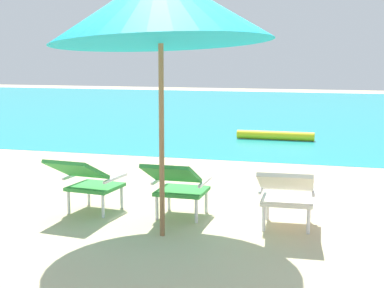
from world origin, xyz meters
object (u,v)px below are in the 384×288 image
lounge_chair_right (287,192)px  beach_umbrella_center (161,7)px  lounge_chair_left (87,179)px  swim_buoy (275,135)px  lounge_chair_center (177,183)px

lounge_chair_right → beach_umbrella_center: 2.17m
lounge_chair_left → lounge_chair_right: (2.19, -0.01, 0.00)m
swim_buoy → lounge_chair_right: (0.94, -6.21, 0.31)m
lounge_chair_left → beach_umbrella_center: 2.12m
beach_umbrella_center → lounge_chair_center: bearing=92.0°
lounge_chair_center → lounge_chair_right: size_ratio=0.97×
lounge_chair_left → lounge_chair_center: (1.02, 0.07, 0.00)m
lounge_chair_left → beach_umbrella_center: (1.04, -0.47, 1.79)m
lounge_chair_right → beach_umbrella_center: beach_umbrella_center is taller
lounge_chair_right → beach_umbrella_center: size_ratio=0.30×
lounge_chair_left → swim_buoy: bearing=78.6°
beach_umbrella_center → swim_buoy: bearing=88.2°
swim_buoy → lounge_chair_right: lounge_chair_right is taller
lounge_chair_left → lounge_chair_center: same height
swim_buoy → lounge_chair_left: (-1.25, -6.20, 0.31)m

